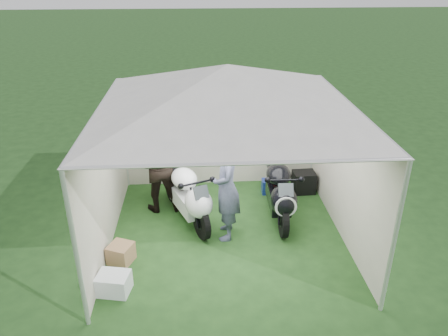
{
  "coord_description": "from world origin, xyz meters",
  "views": [
    {
      "loc": [
        -0.47,
        -6.48,
        4.39
      ],
      "look_at": [
        -0.03,
        0.35,
        1.13
      ],
      "focal_mm": 35.0,
      "sensor_mm": 36.0,
      "label": 1
    }
  ],
  "objects_px": {
    "paddock_stand": "(271,186)",
    "equipment_box": "(304,182)",
    "motorcycle_black": "(279,190)",
    "person_blue_jacket": "(227,187)",
    "crate_1": "(121,253)",
    "canopy_tent": "(227,92)",
    "motorcycle_white": "(188,194)",
    "crate_0": "(114,283)",
    "person_dark_jacket": "(158,165)"
  },
  "relations": [
    {
      "from": "crate_1",
      "to": "equipment_box",
      "type": "bearing_deg",
      "value": 31.68
    },
    {
      "from": "paddock_stand",
      "to": "crate_0",
      "type": "distance_m",
      "value": 3.97
    },
    {
      "from": "person_blue_jacket",
      "to": "equipment_box",
      "type": "relative_size",
      "value": 4.27
    },
    {
      "from": "canopy_tent",
      "to": "equipment_box",
      "type": "bearing_deg",
      "value": 39.76
    },
    {
      "from": "motorcycle_black",
      "to": "person_dark_jacket",
      "type": "xyz_separation_m",
      "value": [
        -2.23,
        0.48,
        0.35
      ]
    },
    {
      "from": "crate_1",
      "to": "paddock_stand",
      "type": "bearing_deg",
      "value": 37.51
    },
    {
      "from": "motorcycle_black",
      "to": "person_dark_jacket",
      "type": "bearing_deg",
      "value": 169.65
    },
    {
      "from": "paddock_stand",
      "to": "equipment_box",
      "type": "xyz_separation_m",
      "value": [
        0.67,
        -0.0,
        0.08
      ]
    },
    {
      "from": "equipment_box",
      "to": "crate_0",
      "type": "bearing_deg",
      "value": -140.52
    },
    {
      "from": "paddock_stand",
      "to": "canopy_tent",
      "type": "bearing_deg",
      "value": -125.92
    },
    {
      "from": "paddock_stand",
      "to": "crate_1",
      "type": "bearing_deg",
      "value": -142.49
    },
    {
      "from": "motorcycle_white",
      "to": "person_blue_jacket",
      "type": "bearing_deg",
      "value": -59.87
    },
    {
      "from": "paddock_stand",
      "to": "person_dark_jacket",
      "type": "bearing_deg",
      "value": -168.3
    },
    {
      "from": "person_dark_jacket",
      "to": "canopy_tent",
      "type": "bearing_deg",
      "value": 139.29
    },
    {
      "from": "person_blue_jacket",
      "to": "crate_1",
      "type": "xyz_separation_m",
      "value": [
        -1.74,
        -0.64,
        -0.8
      ]
    },
    {
      "from": "canopy_tent",
      "to": "motorcycle_black",
      "type": "height_order",
      "value": "canopy_tent"
    },
    {
      "from": "paddock_stand",
      "to": "equipment_box",
      "type": "distance_m",
      "value": 0.68
    },
    {
      "from": "motorcycle_black",
      "to": "crate_1",
      "type": "bearing_deg",
      "value": -154.94
    },
    {
      "from": "canopy_tent",
      "to": "motorcycle_black",
      "type": "relative_size",
      "value": 2.72
    },
    {
      "from": "person_dark_jacket",
      "to": "equipment_box",
      "type": "xyz_separation_m",
      "value": [
        2.94,
        0.47,
        -0.69
      ]
    },
    {
      "from": "motorcycle_black",
      "to": "person_blue_jacket",
      "type": "height_order",
      "value": "person_blue_jacket"
    },
    {
      "from": "paddock_stand",
      "to": "equipment_box",
      "type": "bearing_deg",
      "value": -0.08
    },
    {
      "from": "crate_1",
      "to": "person_dark_jacket",
      "type": "bearing_deg",
      "value": 72.81
    },
    {
      "from": "motorcycle_white",
      "to": "person_dark_jacket",
      "type": "distance_m",
      "value": 0.83
    },
    {
      "from": "equipment_box",
      "to": "crate_1",
      "type": "bearing_deg",
      "value": -148.32
    },
    {
      "from": "canopy_tent",
      "to": "crate_1",
      "type": "height_order",
      "value": "canopy_tent"
    },
    {
      "from": "motorcycle_white",
      "to": "motorcycle_black",
      "type": "bearing_deg",
      "value": -21.42
    },
    {
      "from": "equipment_box",
      "to": "motorcycle_black",
      "type": "bearing_deg",
      "value": -126.65
    },
    {
      "from": "person_blue_jacket",
      "to": "crate_0",
      "type": "bearing_deg",
      "value": -48.88
    },
    {
      "from": "canopy_tent",
      "to": "paddock_stand",
      "type": "xyz_separation_m",
      "value": [
        1.03,
        1.42,
        -2.43
      ]
    },
    {
      "from": "paddock_stand",
      "to": "person_dark_jacket",
      "type": "xyz_separation_m",
      "value": [
        -2.26,
        -0.47,
        0.77
      ]
    },
    {
      "from": "paddock_stand",
      "to": "person_dark_jacket",
      "type": "distance_m",
      "value": 2.43
    },
    {
      "from": "person_dark_jacket",
      "to": "crate_0",
      "type": "distance_m",
      "value": 2.55
    },
    {
      "from": "motorcycle_white",
      "to": "person_blue_jacket",
      "type": "relative_size",
      "value": 1.02
    },
    {
      "from": "person_blue_jacket",
      "to": "equipment_box",
      "type": "xyz_separation_m",
      "value": [
        1.71,
        1.49,
        -0.73
      ]
    },
    {
      "from": "crate_1",
      "to": "motorcycle_white",
      "type": "bearing_deg",
      "value": 47.33
    },
    {
      "from": "crate_1",
      "to": "person_blue_jacket",
      "type": "bearing_deg",
      "value": 20.25
    },
    {
      "from": "person_blue_jacket",
      "to": "equipment_box",
      "type": "distance_m",
      "value": 2.38
    },
    {
      "from": "canopy_tent",
      "to": "paddock_stand",
      "type": "relative_size",
      "value": 14.44
    },
    {
      "from": "paddock_stand",
      "to": "crate_0",
      "type": "height_order",
      "value": "crate_0"
    },
    {
      "from": "paddock_stand",
      "to": "person_dark_jacket",
      "type": "relative_size",
      "value": 0.21
    },
    {
      "from": "paddock_stand",
      "to": "person_blue_jacket",
      "type": "bearing_deg",
      "value": -124.75
    },
    {
      "from": "person_dark_jacket",
      "to": "motorcycle_black",
      "type": "bearing_deg",
      "value": 164.69
    },
    {
      "from": "canopy_tent",
      "to": "equipment_box",
      "type": "distance_m",
      "value": 3.23
    },
    {
      "from": "paddock_stand",
      "to": "motorcycle_white",
      "type": "bearing_deg",
      "value": -150.41
    },
    {
      "from": "canopy_tent",
      "to": "paddock_stand",
      "type": "bearing_deg",
      "value": 54.08
    },
    {
      "from": "motorcycle_black",
      "to": "person_dark_jacket",
      "type": "relative_size",
      "value": 1.13
    },
    {
      "from": "person_dark_jacket",
      "to": "equipment_box",
      "type": "bearing_deg",
      "value": -174.18
    },
    {
      "from": "crate_1",
      "to": "canopy_tent",
      "type": "bearing_deg",
      "value": 22.22
    },
    {
      "from": "canopy_tent",
      "to": "paddock_stand",
      "type": "height_order",
      "value": "canopy_tent"
    }
  ]
}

